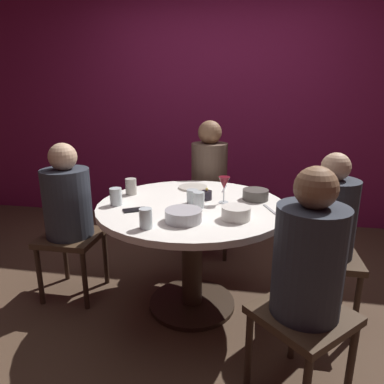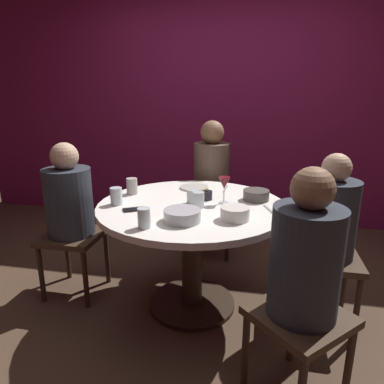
{
  "view_description": "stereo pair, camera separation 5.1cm",
  "coord_description": "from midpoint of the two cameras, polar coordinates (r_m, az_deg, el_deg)",
  "views": [
    {
      "loc": [
        0.37,
        -2.1,
        1.45
      ],
      "look_at": [
        0.0,
        0.0,
        0.83
      ],
      "focal_mm": 32.27,
      "sensor_mm": 36.0,
      "label": 1
    },
    {
      "loc": [
        0.42,
        -2.09,
        1.45
      ],
      "look_at": [
        0.0,
        0.0,
        0.83
      ],
      "focal_mm": 32.27,
      "sensor_mm": 36.0,
      "label": 2
    }
  ],
  "objects": [
    {
      "name": "cup_center_front",
      "position": [
        2.26,
        -13.1,
        -0.76
      ],
      "size": [
        0.08,
        0.08,
        0.11
      ],
      "primitive_type": "cylinder",
      "color": "silver",
      "rests_on": "dining_table"
    },
    {
      "name": "seated_diner_front_right",
      "position": [
        1.65,
        17.79,
        -11.22
      ],
      "size": [
        0.57,
        0.57,
        1.16
      ],
      "rotation": [
        0.0,
        0.0,
        2.36
      ],
      "color": "#3F2D1E",
      "rests_on": "ground"
    },
    {
      "name": "ground_plane",
      "position": [
        2.58,
        -0.6,
        -18.08
      ],
      "size": [
        8.0,
        8.0,
        0.0
      ],
      "primitive_type": "plane",
      "color": "#4C3828"
    },
    {
      "name": "cell_phone",
      "position": [
        2.15,
        -10.11,
        -2.92
      ],
      "size": [
        0.16,
        0.13,
        0.01
      ],
      "primitive_type": "cube",
      "rotation": [
        0.0,
        0.0,
        2.1
      ],
      "color": "black",
      "rests_on": "dining_table"
    },
    {
      "name": "dining_table",
      "position": [
        2.3,
        -0.64,
        -6.06
      ],
      "size": [
        1.23,
        1.23,
        0.75
      ],
      "color": "white",
      "rests_on": "ground"
    },
    {
      "name": "back_wall",
      "position": [
        3.93,
        4.4,
        13.92
      ],
      "size": [
        6.0,
        0.1,
        2.6
      ],
      "primitive_type": "cube",
      "color": "maroon",
      "rests_on": "ground"
    },
    {
      "name": "fork_near_plate",
      "position": [
        2.59,
        4.8,
        0.56
      ],
      "size": [
        0.02,
        0.18,
        0.01
      ],
      "primitive_type": "cube",
      "rotation": [
        0.0,
        0.0,
        -0.04
      ],
      "color": "#B7B7BC",
      "rests_on": "dining_table"
    },
    {
      "name": "cup_by_left_diner",
      "position": [
        2.48,
        -10.63,
        0.89
      ],
      "size": [
        0.08,
        0.08,
        0.11
      ],
      "primitive_type": "cylinder",
      "color": "#B2ADA3",
      "rests_on": "dining_table"
    },
    {
      "name": "seated_diner_left",
      "position": [
        2.57,
        -20.4,
        -1.88
      ],
      "size": [
        0.4,
        0.4,
        1.13
      ],
      "rotation": [
        0.0,
        0.0,
        6.28
      ],
      "color": "#3F2D1E",
      "rests_on": "ground"
    },
    {
      "name": "dinner_plate",
      "position": [
        2.6,
        -0.39,
        0.78
      ],
      "size": [
        0.22,
        0.22,
        0.01
      ],
      "primitive_type": "cylinder",
      "color": "beige",
      "rests_on": "dining_table"
    },
    {
      "name": "bowl_salad_center",
      "position": [
        1.98,
        6.55,
        -3.46
      ],
      "size": [
        0.17,
        0.17,
        0.07
      ],
      "primitive_type": "cylinder",
      "color": "silver",
      "rests_on": "dining_table"
    },
    {
      "name": "candle_holder",
      "position": [
        2.32,
        1.83,
        -0.51
      ],
      "size": [
        0.07,
        0.07,
        0.08
      ],
      "color": "black",
      "rests_on": "dining_table"
    },
    {
      "name": "bowl_serving_large",
      "position": [
        1.93,
        -2.16,
        -3.91
      ],
      "size": [
        0.21,
        0.21,
        0.07
      ],
      "primitive_type": "cylinder",
      "color": "#B7B7BC",
      "rests_on": "dining_table"
    },
    {
      "name": "seated_diner_back",
      "position": [
        3.08,
        2.4,
        2.98
      ],
      "size": [
        0.4,
        0.4,
        1.22
      ],
      "rotation": [
        0.0,
        0.0,
        4.71
      ],
      "color": "#3F2D1E",
      "rests_on": "ground"
    },
    {
      "name": "cup_by_right_diner",
      "position": [
        2.24,
        -0.61,
        -0.74
      ],
      "size": [
        0.07,
        0.07,
        0.09
      ],
      "primitive_type": "cylinder",
      "color": "silver",
      "rests_on": "dining_table"
    },
    {
      "name": "cup_far_edge",
      "position": [
        2.15,
        0.43,
        -1.32
      ],
      "size": [
        0.07,
        0.07,
        0.1
      ],
      "primitive_type": "cylinder",
      "color": "silver",
      "rests_on": "dining_table"
    },
    {
      "name": "knife_near_plate",
      "position": [
        2.18,
        12.09,
        -2.81
      ],
      "size": [
        0.08,
        0.17,
        0.01
      ],
      "primitive_type": "cube",
      "rotation": [
        0.0,
        0.0,
        0.36
      ],
      "color": "#B7B7BC",
      "rests_on": "dining_table"
    },
    {
      "name": "bowl_small_white",
      "position": [
        2.35,
        9.84,
        -0.43
      ],
      "size": [
        0.17,
        0.17,
        0.07
      ],
      "primitive_type": "cylinder",
      "color": "#4C4742",
      "rests_on": "dining_table"
    },
    {
      "name": "seated_diner_right",
      "position": [
        2.27,
        21.18,
        -4.5
      ],
      "size": [
        0.4,
        0.4,
        1.11
      ],
      "rotation": [
        0.0,
        0.0,
        3.14
      ],
      "color": "#3F2D1E",
      "rests_on": "ground"
    },
    {
      "name": "wine_glass",
      "position": [
        2.23,
        4.67,
        1.34
      ],
      "size": [
        0.08,
        0.08,
        0.18
      ],
      "color": "silver",
      "rests_on": "dining_table"
    },
    {
      "name": "cup_near_candle",
      "position": [
        1.85,
        -8.44,
        -4.34
      ],
      "size": [
        0.07,
        0.07,
        0.11
      ],
      "primitive_type": "cylinder",
      "color": "silver",
      "rests_on": "dining_table"
    }
  ]
}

